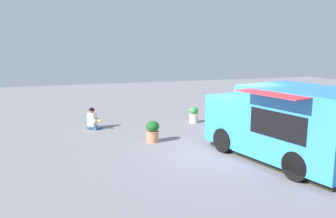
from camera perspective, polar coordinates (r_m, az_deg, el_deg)
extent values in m
plane|color=gray|center=(11.85, 9.30, -6.53)|extent=(40.00, 40.00, 0.00)
cube|color=#348CD7|center=(10.57, 21.37, -2.35)|extent=(3.84, 3.07, 2.04)
cube|color=#348CD7|center=(12.16, 12.21, -1.36)|extent=(1.95, 2.49, 1.55)
cube|color=black|center=(12.61, 10.04, 0.41)|extent=(0.49, 1.78, 0.59)
cube|color=black|center=(9.65, 17.29, -2.55)|extent=(1.80, 0.49, 0.71)
cube|color=#DE323F|center=(9.28, 16.41, 2.36)|extent=(2.11, 1.09, 0.03)
cube|color=black|center=(11.29, 18.03, -7.25)|extent=(4.89, 2.92, 0.22)
cylinder|color=black|center=(12.90, 16.02, -3.57)|extent=(0.81, 0.41, 0.78)
cylinder|color=black|center=(11.48, 9.02, -5.04)|extent=(0.81, 0.41, 0.78)
cylinder|color=black|center=(9.64, 20.17, -8.70)|extent=(0.81, 0.41, 0.78)
ellipsoid|color=navy|center=(14.78, -12.21, -2.93)|extent=(0.68, 0.67, 0.11)
cube|color=navy|center=(14.57, -11.94, -3.09)|extent=(0.35, 0.31, 0.11)
cube|color=navy|center=(14.71, -11.39, -2.94)|extent=(0.35, 0.31, 0.11)
cube|color=silver|center=(14.71, -12.26, -1.71)|extent=(0.41, 0.39, 0.54)
sphere|color=#AA7751|center=(14.63, -12.32, -0.29)|extent=(0.21, 0.21, 0.21)
sphere|color=black|center=(14.63, -12.32, -0.18)|extent=(0.22, 0.22, 0.22)
cube|color=silver|center=(14.52, -12.19, -1.57)|extent=(0.32, 0.29, 0.28)
cube|color=silver|center=(14.67, -11.59, -1.42)|extent=(0.32, 0.29, 0.28)
cylinder|color=gold|center=(14.49, -11.40, -1.89)|extent=(0.35, 0.34, 0.08)
cube|color=#65A53F|center=(14.49, -11.40, -1.83)|extent=(0.28, 0.27, 0.02)
cylinder|color=beige|center=(15.53, 4.21, -1.50)|extent=(0.38, 0.38, 0.39)
torus|color=beige|center=(15.50, 4.22, -0.85)|extent=(0.41, 0.41, 0.04)
ellipsoid|color=#388845|center=(15.47, 4.23, -0.28)|extent=(0.38, 0.38, 0.32)
sphere|color=#F9F334|center=(15.49, 3.65, -0.17)|extent=(0.09, 0.09, 0.09)
sphere|color=yellow|center=(15.37, 3.81, -0.11)|extent=(0.09, 0.09, 0.09)
sphere|color=yellow|center=(15.56, 4.68, -0.07)|extent=(0.08, 0.08, 0.08)
sphere|color=yellow|center=(15.46, 4.73, 0.00)|extent=(0.07, 0.07, 0.07)
sphere|color=yellow|center=(15.48, 4.68, 0.06)|extent=(0.07, 0.07, 0.07)
cylinder|color=tan|center=(12.52, -2.50, -4.51)|extent=(0.43, 0.43, 0.39)
torus|color=#C77758|center=(12.47, -2.51, -3.71)|extent=(0.46, 0.46, 0.04)
ellipsoid|color=#1C5823|center=(12.43, -2.52, -2.86)|extent=(0.47, 0.47, 0.40)
sphere|color=purple|center=(12.43, -1.70, -2.48)|extent=(0.08, 0.08, 0.08)
sphere|color=#8753C2|center=(12.57, -3.06, -2.52)|extent=(0.08, 0.08, 0.08)
sphere|color=purple|center=(12.50, -3.22, -2.42)|extent=(0.08, 0.08, 0.08)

